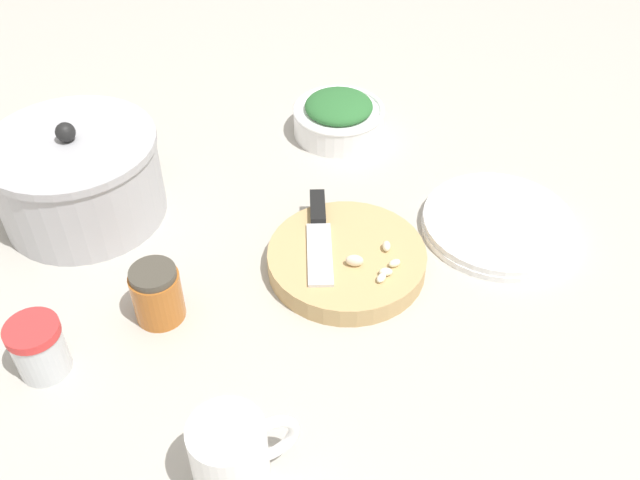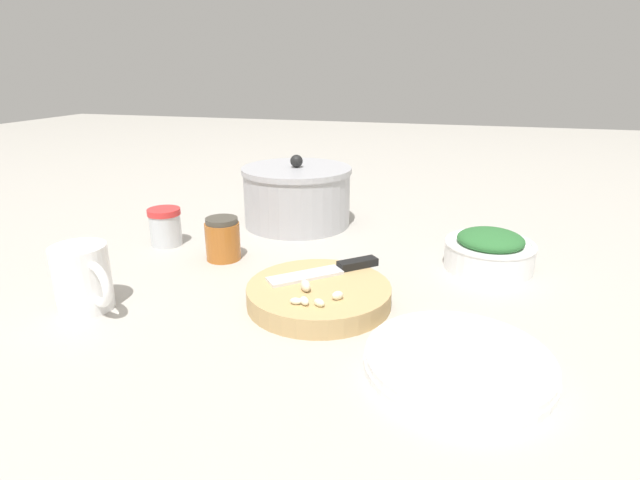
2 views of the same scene
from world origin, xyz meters
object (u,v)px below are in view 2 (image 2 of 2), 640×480
(cutting_board, at_px, (319,295))
(honey_jar, at_px, (223,239))
(stock_pot, at_px, (297,196))
(chef_knife, at_px, (331,270))
(spice_jar, at_px, (165,227))
(plate_stack, at_px, (458,361))
(herb_bowl, at_px, (489,250))
(coffee_mug, at_px, (84,278))
(garlic_cloves, at_px, (312,294))

(cutting_board, xyz_separation_m, honey_jar, (-0.23, 0.13, 0.02))
(stock_pot, bearing_deg, honey_jar, -104.99)
(chef_knife, xyz_separation_m, honey_jar, (-0.23, 0.08, 0.00))
(spice_jar, bearing_deg, plate_stack, -26.93)
(herb_bowl, bearing_deg, stock_pot, 158.96)
(herb_bowl, xyz_separation_m, honey_jar, (-0.48, -0.09, 0.01))
(spice_jar, xyz_separation_m, stock_pot, (0.21, 0.21, 0.03))
(cutting_board, distance_m, honey_jar, 0.26)
(herb_bowl, xyz_separation_m, coffee_mug, (-0.59, -0.33, 0.02))
(plate_stack, bearing_deg, honey_jar, 149.63)
(spice_jar, height_order, coffee_mug, coffee_mug)
(herb_bowl, bearing_deg, garlic_cloves, -133.75)
(herb_bowl, distance_m, stock_pot, 0.45)
(herb_bowl, relative_size, plate_stack, 0.70)
(chef_knife, relative_size, honey_jar, 1.99)
(cutting_board, bearing_deg, garlic_cloves, -87.74)
(chef_knife, relative_size, herb_bowl, 1.01)
(cutting_board, distance_m, herb_bowl, 0.34)
(garlic_cloves, bearing_deg, coffee_mug, -168.71)
(coffee_mug, bearing_deg, stock_pot, 70.77)
(spice_jar, relative_size, plate_stack, 0.33)
(spice_jar, distance_m, stock_pot, 0.30)
(plate_stack, bearing_deg, garlic_cloves, 159.63)
(cutting_board, relative_size, garlic_cloves, 2.94)
(garlic_cloves, height_order, stock_pot, stock_pot)
(herb_bowl, height_order, plate_stack, herb_bowl)
(chef_knife, distance_m, garlic_cloves, 0.10)
(chef_knife, height_order, herb_bowl, herb_bowl)
(herb_bowl, xyz_separation_m, spice_jar, (-0.63, -0.05, 0.00))
(chef_knife, bearing_deg, garlic_cloves, 136.33)
(spice_jar, xyz_separation_m, coffee_mug, (0.04, -0.29, 0.01))
(cutting_board, relative_size, coffee_mug, 1.93)
(chef_knife, height_order, garlic_cloves, garlic_cloves)
(honey_jar, bearing_deg, coffee_mug, -113.30)
(chef_knife, xyz_separation_m, stock_pot, (-0.16, 0.32, 0.03))
(cutting_board, bearing_deg, herb_bowl, 40.75)
(stock_pot, bearing_deg, coffee_mug, -109.23)
(cutting_board, distance_m, coffee_mug, 0.35)
(plate_stack, relative_size, honey_jar, 2.82)
(coffee_mug, bearing_deg, cutting_board, 18.59)
(garlic_cloves, relative_size, plate_stack, 0.33)
(chef_knife, height_order, honey_jar, honey_jar)
(honey_jar, bearing_deg, garlic_cloves, -38.04)
(garlic_cloves, distance_m, plate_stack, 0.22)
(honey_jar, bearing_deg, chef_knife, -18.56)
(chef_knife, distance_m, herb_bowl, 0.30)
(chef_knife, relative_size, stock_pot, 0.65)
(cutting_board, relative_size, herb_bowl, 1.39)
(coffee_mug, relative_size, stock_pot, 0.46)
(honey_jar, bearing_deg, herb_bowl, 10.28)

